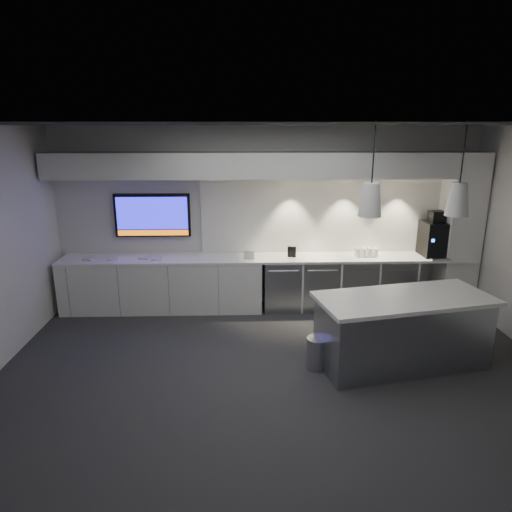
{
  "coord_description": "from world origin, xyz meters",
  "views": [
    {
      "loc": [
        -0.41,
        -5.08,
        2.97
      ],
      "look_at": [
        -0.22,
        1.1,
        1.22
      ],
      "focal_mm": 32.0,
      "sensor_mm": 36.0,
      "label": 1
    }
  ],
  "objects_px": {
    "island": "(402,330)",
    "coffee_machine": "(435,237)",
    "wall_tv": "(153,215)",
    "bin": "(318,353)"
  },
  "relations": [
    {
      "from": "island",
      "to": "coffee_machine",
      "type": "height_order",
      "value": "coffee_machine"
    },
    {
      "from": "wall_tv",
      "to": "island",
      "type": "height_order",
      "value": "wall_tv"
    },
    {
      "from": "island",
      "to": "bin",
      "type": "distance_m",
      "value": 1.12
    },
    {
      "from": "coffee_machine",
      "to": "bin",
      "type": "bearing_deg",
      "value": -139.61
    },
    {
      "from": "island",
      "to": "coffee_machine",
      "type": "distance_m",
      "value": 2.43
    },
    {
      "from": "bin",
      "to": "island",
      "type": "bearing_deg",
      "value": 3.16
    },
    {
      "from": "island",
      "to": "bin",
      "type": "bearing_deg",
      "value": 171.52
    },
    {
      "from": "island",
      "to": "coffee_machine",
      "type": "bearing_deg",
      "value": 47.95
    },
    {
      "from": "coffee_machine",
      "to": "wall_tv",
      "type": "bearing_deg",
      "value": 175.06
    },
    {
      "from": "wall_tv",
      "to": "bin",
      "type": "height_order",
      "value": "wall_tv"
    }
  ]
}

